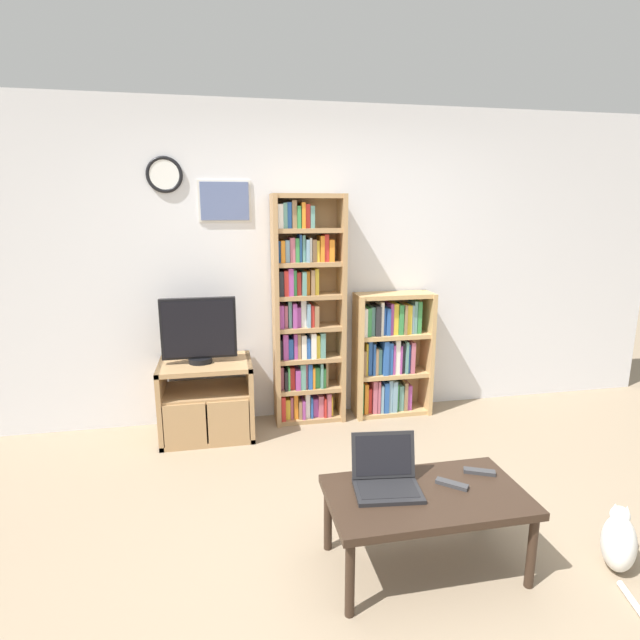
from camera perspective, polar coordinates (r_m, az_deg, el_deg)
name	(u,v)px	position (r m, az deg, el deg)	size (l,w,h in m)	color
ground_plane	(381,563)	(2.86, 7.01, -25.87)	(18.00, 18.00, 0.00)	gray
wall_back	(310,266)	(4.22, -1.17, 6.21)	(6.57, 0.09, 2.60)	silver
tv_stand	(207,399)	(4.08, -12.80, -8.78)	(0.71, 0.51, 0.61)	tan
television	(199,331)	(3.92, -13.67, -1.21)	(0.57, 0.18, 0.51)	black
bookshelf_tall	(305,315)	(4.12, -1.73, 0.55)	(0.58, 0.26, 1.89)	tan
bookshelf_short	(389,355)	(4.39, 7.88, -3.97)	(0.67, 0.27, 1.08)	tan
coffee_table	(426,501)	(2.66, 12.02, -19.57)	(0.97, 0.54, 0.42)	#332319
laptop	(386,475)	(2.62, 7.52, -17.20)	(0.35, 0.31, 0.25)	#232326
remote_near_laptop	(452,484)	(2.72, 14.84, -17.67)	(0.15, 0.14, 0.02)	#38383A
remote_far_from_laptop	(479,472)	(2.86, 17.75, -16.18)	(0.16, 0.11, 0.02)	#38383A
cat	(619,541)	(3.13, 30.96, -20.86)	(0.30, 0.49, 0.31)	white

